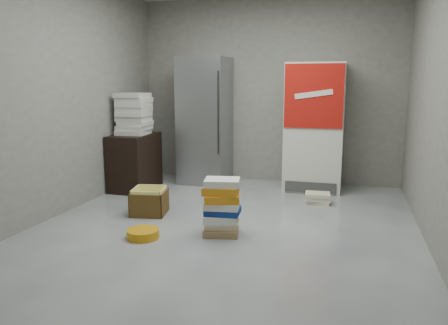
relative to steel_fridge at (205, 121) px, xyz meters
name	(u,v)px	position (x,y,z in m)	size (l,w,h in m)	color
ground	(222,231)	(0.90, -2.13, -0.95)	(5.00, 5.00, 0.00)	#B1B2AD
room_shell	(222,55)	(0.90, -2.13, 0.85)	(4.04, 5.04, 2.82)	gray
steel_fridge	(205,121)	(0.00, 0.00, 0.00)	(0.70, 0.72, 1.90)	#A5A7AD
coke_cooler	(315,127)	(1.65, -0.01, -0.05)	(0.80, 0.73, 1.80)	silver
wood_shelf	(135,162)	(-0.83, -0.73, -0.55)	(0.50, 0.80, 0.80)	black
supply_box_stack	(134,114)	(-0.82, -0.73, 0.14)	(0.44, 0.44, 0.58)	silver
phonebook_stack_main	(222,207)	(0.92, -2.24, -0.66)	(0.43, 0.38, 0.58)	#9B7950
phonebook_stack_side	(318,198)	(1.79, -0.79, -0.88)	(0.34, 0.28, 0.14)	beige
cardboard_box	(149,203)	(-0.10, -1.80, -0.82)	(0.45, 0.45, 0.31)	yellow
bucket_lid	(143,234)	(0.20, -2.56, -0.91)	(0.33, 0.33, 0.09)	orange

